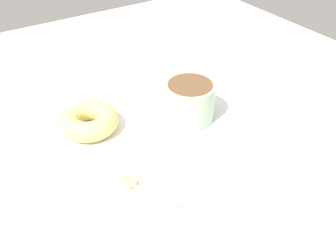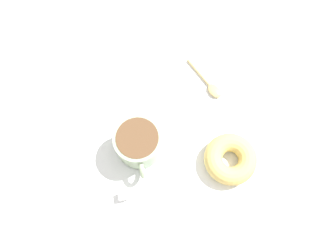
# 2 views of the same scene
# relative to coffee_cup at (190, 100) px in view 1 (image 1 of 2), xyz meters

# --- Properties ---
(ground_plane) EXTENTS (1.20, 1.20, 0.02)m
(ground_plane) POSITION_rel_coffee_cup_xyz_m (0.08, -0.00, -0.05)
(ground_plane) COLOR beige
(napkin) EXTENTS (0.37, 0.37, 0.00)m
(napkin) POSITION_rel_coffee_cup_xyz_m (0.06, 0.03, -0.04)
(napkin) COLOR white
(napkin) RESTS_ON ground_plane
(coffee_cup) EXTENTS (0.09, 0.12, 0.07)m
(coffee_cup) POSITION_rel_coffee_cup_xyz_m (0.00, 0.00, 0.00)
(coffee_cup) COLOR #9EB793
(coffee_cup) RESTS_ON napkin
(donut) EXTENTS (0.10, 0.10, 0.04)m
(donut) POSITION_rel_coffee_cup_xyz_m (0.17, -0.07, -0.02)
(donut) COLOR #E5C66B
(donut) RESTS_ON napkin
(spoon) EXTENTS (0.06, 0.11, 0.01)m
(spoon) POSITION_rel_coffee_cup_xyz_m (0.17, 0.10, -0.03)
(spoon) COLOR #D8B772
(spoon) RESTS_ON napkin
(sugar_cube) EXTENTS (0.02, 0.02, 0.02)m
(sugar_cube) POSITION_rel_coffee_cup_xyz_m (-0.05, -0.09, -0.03)
(sugar_cube) COLOR white
(sugar_cube) RESTS_ON napkin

